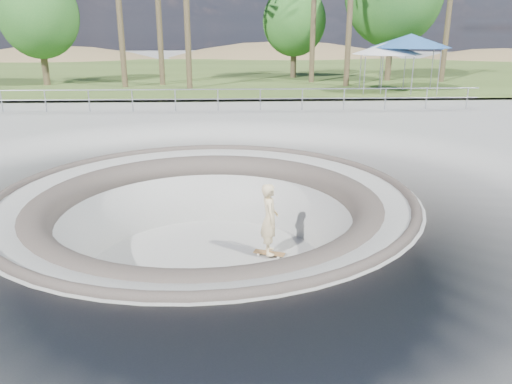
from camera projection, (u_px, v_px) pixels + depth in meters
ground at (206, 194)px, 12.32m from camera, size 180.00×180.00×0.00m
skate_bowl at (208, 261)px, 12.89m from camera, size 14.00×14.00×4.10m
grass_strip at (224, 71)px, 44.51m from camera, size 180.00×36.00×0.12m
distant_hills at (255, 111)px, 68.93m from camera, size 103.20×45.00×28.60m
safety_railing at (218, 100)px, 23.49m from camera, size 25.00×0.06×1.03m
skateboard at (269, 253)px, 13.33m from camera, size 0.87×0.52×0.09m
skater at (270, 219)px, 13.03m from camera, size 0.49×0.72×1.93m
canopy_white at (387, 49)px, 28.96m from camera, size 5.56×5.56×2.84m
canopy_blue at (411, 41)px, 29.08m from camera, size 6.36×6.36×3.32m
bushy_tree_left at (38, 15)px, 31.98m from camera, size 5.07×4.61×7.31m
bushy_tree_mid at (294, 21)px, 37.16m from camera, size 4.71×4.28×6.80m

